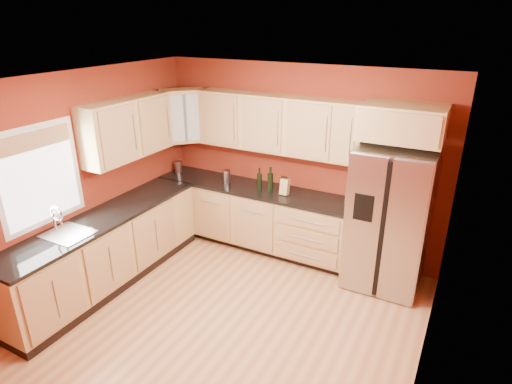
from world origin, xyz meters
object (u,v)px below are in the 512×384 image
soap_dispenser (348,197)px  knife_block (285,187)px  canister_left (178,167)px  refrigerator (389,218)px  wine_bottle_a (259,179)px

soap_dispenser → knife_block: bearing=-175.6°
canister_left → soap_dispenser: soap_dispenser is taller
refrigerator → wine_bottle_a: size_ratio=5.74×
canister_left → soap_dispenser: size_ratio=0.96×
knife_block → refrigerator: bearing=-1.7°
canister_left → wine_bottle_a: 1.42m
refrigerator → knife_block: bearing=178.2°
wine_bottle_a → soap_dispenser: 1.23m
canister_left → soap_dispenser: bearing=0.8°
canister_left → soap_dispenser: 2.65m
refrigerator → canister_left: 3.20m
knife_block → soap_dispenser: bearing=4.5°
refrigerator → soap_dispenser: 0.57m
wine_bottle_a → knife_block: bearing=1.2°
refrigerator → knife_block: 1.41m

